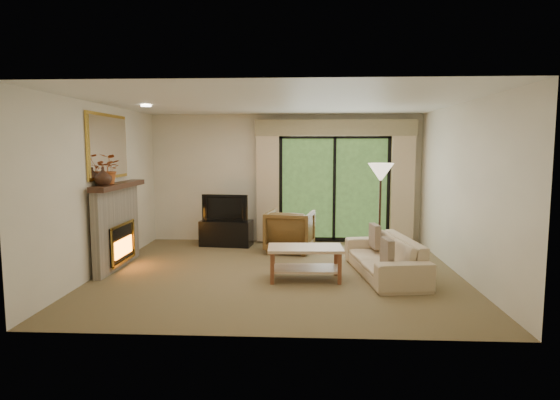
{
  "coord_description": "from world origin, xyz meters",
  "views": [
    {
      "loc": [
        0.37,
        -7.09,
        1.93
      ],
      "look_at": [
        0.0,
        0.3,
        1.1
      ],
      "focal_mm": 30.0,
      "sensor_mm": 36.0,
      "label": 1
    }
  ],
  "objects_px": {
    "media_console": "(226,233)",
    "armchair": "(290,231)",
    "coffee_table": "(305,263)",
    "sofa": "(385,256)"
  },
  "relations": [
    {
      "from": "armchair",
      "to": "coffee_table",
      "type": "distance_m",
      "value": 1.88
    },
    {
      "from": "media_console",
      "to": "sofa",
      "type": "xyz_separation_m",
      "value": [
        2.75,
        -2.03,
        0.04
      ]
    },
    {
      "from": "sofa",
      "to": "coffee_table",
      "type": "xyz_separation_m",
      "value": [
        -1.2,
        -0.29,
        -0.05
      ]
    },
    {
      "from": "media_console",
      "to": "armchair",
      "type": "height_order",
      "value": "armchair"
    },
    {
      "from": "media_console",
      "to": "armchair",
      "type": "bearing_deg",
      "value": -13.81
    },
    {
      "from": "media_console",
      "to": "armchair",
      "type": "xyz_separation_m",
      "value": [
        1.27,
        -0.47,
        0.14
      ]
    },
    {
      "from": "media_console",
      "to": "coffee_table",
      "type": "xyz_separation_m",
      "value": [
        1.55,
        -2.32,
        -0.01
      ]
    },
    {
      "from": "media_console",
      "to": "coffee_table",
      "type": "relative_size",
      "value": 0.92
    },
    {
      "from": "sofa",
      "to": "armchair",
      "type": "bearing_deg",
      "value": -144.07
    },
    {
      "from": "armchair",
      "to": "sofa",
      "type": "height_order",
      "value": "armchair"
    }
  ]
}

